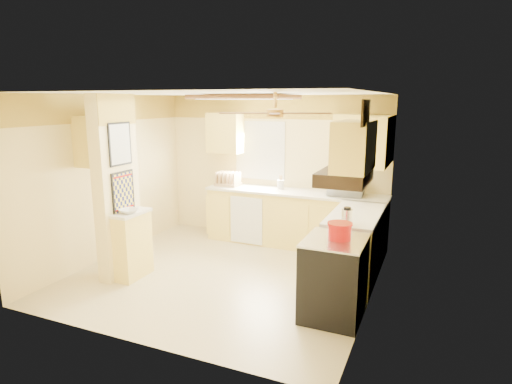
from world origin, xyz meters
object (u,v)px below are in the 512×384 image
at_px(stove, 334,278).
at_px(bowl, 128,211).
at_px(microwave, 346,186).
at_px(dutch_oven, 340,231).
at_px(kettle, 347,216).

bearing_deg(stove, bowl, -178.42).
bearing_deg(microwave, dutch_oven, 97.91).
relative_size(stove, kettle, 4.41).
bearing_deg(kettle, microwave, 101.90).
distance_m(microwave, bowl, 3.31).
relative_size(microwave, bowl, 2.34).
bearing_deg(bowl, microwave, 42.13).
xyz_separation_m(stove, bowl, (-2.77, -0.08, 0.51)).
xyz_separation_m(microwave, kettle, (0.33, -1.57, -0.05)).
xyz_separation_m(dutch_oven, kettle, (-0.03, 0.53, 0.03)).
relative_size(microwave, dutch_oven, 1.98).
relative_size(stove, microwave, 1.67).
xyz_separation_m(bowl, dutch_oven, (2.81, 0.11, 0.04)).
height_order(stove, microwave, microwave).
bearing_deg(dutch_oven, microwave, 99.68).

